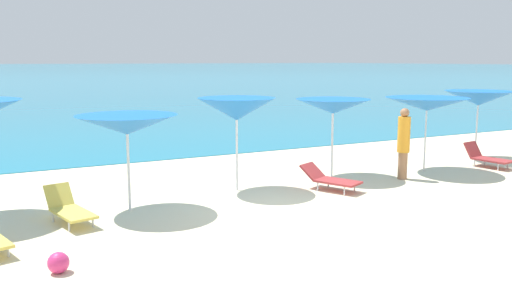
{
  "coord_description": "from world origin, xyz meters",
  "views": [
    {
      "loc": [
        -5.58,
        -9.06,
        3.12
      ],
      "look_at": [
        0.09,
        1.88,
        1.2
      ],
      "focal_mm": 37.98,
      "sensor_mm": 36.0,
      "label": 1
    }
  ],
  "objects_px": {
    "umbrella_2": "(127,125)",
    "umbrella_6": "(478,98)",
    "umbrella_3": "(237,109)",
    "umbrella_4": "(333,106)",
    "lounge_chair_3": "(69,208)",
    "beach_ball": "(58,263)",
    "umbrella_5": "(427,104)",
    "beachgoer_1": "(404,141)",
    "lounge_chair_0": "(330,178)",
    "lounge_chair_1": "(486,157)"
  },
  "relations": [
    {
      "from": "umbrella_3",
      "to": "lounge_chair_1",
      "type": "distance_m",
      "value": 7.97
    },
    {
      "from": "lounge_chair_3",
      "to": "beachgoer_1",
      "type": "relative_size",
      "value": 0.81
    },
    {
      "from": "umbrella_3",
      "to": "umbrella_4",
      "type": "distance_m",
      "value": 2.93
    },
    {
      "from": "umbrella_4",
      "to": "umbrella_6",
      "type": "height_order",
      "value": "umbrella_6"
    },
    {
      "from": "umbrella_4",
      "to": "umbrella_6",
      "type": "bearing_deg",
      "value": 0.7
    },
    {
      "from": "umbrella_6",
      "to": "lounge_chair_1",
      "type": "relative_size",
      "value": 1.53
    },
    {
      "from": "umbrella_2",
      "to": "beach_ball",
      "type": "height_order",
      "value": "umbrella_2"
    },
    {
      "from": "umbrella_3",
      "to": "lounge_chair_3",
      "type": "xyz_separation_m",
      "value": [
        -4.02,
        -0.91,
        -1.67
      ]
    },
    {
      "from": "umbrella_5",
      "to": "beach_ball",
      "type": "distance_m",
      "value": 10.78
    },
    {
      "from": "umbrella_2",
      "to": "umbrella_5",
      "type": "distance_m",
      "value": 8.41
    },
    {
      "from": "umbrella_6",
      "to": "umbrella_3",
      "type": "bearing_deg",
      "value": -178.17
    },
    {
      "from": "lounge_chair_1",
      "to": "lounge_chair_3",
      "type": "relative_size",
      "value": 0.93
    },
    {
      "from": "umbrella_5",
      "to": "beachgoer_1",
      "type": "xyz_separation_m",
      "value": [
        -1.23,
        -0.47,
        -0.89
      ]
    },
    {
      "from": "umbrella_2",
      "to": "umbrella_6",
      "type": "bearing_deg",
      "value": 4.38
    },
    {
      "from": "umbrella_2",
      "to": "lounge_chair_0",
      "type": "height_order",
      "value": "umbrella_2"
    },
    {
      "from": "umbrella_6",
      "to": "beachgoer_1",
      "type": "distance_m",
      "value": 4.35
    },
    {
      "from": "umbrella_3",
      "to": "lounge_chair_3",
      "type": "distance_m",
      "value": 4.45
    },
    {
      "from": "umbrella_2",
      "to": "umbrella_3",
      "type": "distance_m",
      "value": 2.83
    },
    {
      "from": "lounge_chair_3",
      "to": "beachgoer_1",
      "type": "bearing_deg",
      "value": -12.71
    },
    {
      "from": "umbrella_4",
      "to": "lounge_chair_0",
      "type": "distance_m",
      "value": 2.23
    },
    {
      "from": "umbrella_4",
      "to": "lounge_chair_1",
      "type": "xyz_separation_m",
      "value": [
        4.84,
        -0.97,
        -1.6
      ]
    },
    {
      "from": "beach_ball",
      "to": "lounge_chair_1",
      "type": "bearing_deg",
      "value": 12.27
    },
    {
      "from": "beachgoer_1",
      "to": "umbrella_6",
      "type": "bearing_deg",
      "value": 137.38
    },
    {
      "from": "lounge_chair_3",
      "to": "beach_ball",
      "type": "distance_m",
      "value": 2.6
    },
    {
      "from": "umbrella_4",
      "to": "lounge_chair_1",
      "type": "height_order",
      "value": "umbrella_4"
    },
    {
      "from": "lounge_chair_0",
      "to": "umbrella_4",
      "type": "bearing_deg",
      "value": 27.97
    },
    {
      "from": "lounge_chair_3",
      "to": "lounge_chair_0",
      "type": "bearing_deg",
      "value": -13.96
    },
    {
      "from": "lounge_chair_0",
      "to": "beach_ball",
      "type": "relative_size",
      "value": 4.9
    },
    {
      "from": "umbrella_5",
      "to": "beach_ball",
      "type": "height_order",
      "value": "umbrella_5"
    },
    {
      "from": "lounge_chair_3",
      "to": "umbrella_2",
      "type": "bearing_deg",
      "value": 1.31
    },
    {
      "from": "umbrella_2",
      "to": "beachgoer_1",
      "type": "height_order",
      "value": "umbrella_2"
    },
    {
      "from": "lounge_chair_3",
      "to": "beach_ball",
      "type": "bearing_deg",
      "value": -114.72
    },
    {
      "from": "umbrella_6",
      "to": "lounge_chair_0",
      "type": "bearing_deg",
      "value": -168.7
    },
    {
      "from": "umbrella_3",
      "to": "umbrella_4",
      "type": "relative_size",
      "value": 1.04
    },
    {
      "from": "umbrella_4",
      "to": "beach_ball",
      "type": "distance_m",
      "value": 8.5
    },
    {
      "from": "umbrella_3",
      "to": "lounge_chair_0",
      "type": "height_order",
      "value": "umbrella_3"
    },
    {
      "from": "lounge_chair_0",
      "to": "lounge_chair_3",
      "type": "distance_m",
      "value": 6.01
    },
    {
      "from": "umbrella_2",
      "to": "umbrella_6",
      "type": "distance_m",
      "value": 11.29
    },
    {
      "from": "umbrella_5",
      "to": "umbrella_6",
      "type": "distance_m",
      "value": 2.94
    },
    {
      "from": "lounge_chair_1",
      "to": "lounge_chair_3",
      "type": "bearing_deg",
      "value": 171.29
    },
    {
      "from": "lounge_chair_3",
      "to": "beachgoer_1",
      "type": "xyz_separation_m",
      "value": [
        8.43,
        0.02,
        0.72
      ]
    },
    {
      "from": "umbrella_3",
      "to": "lounge_chair_3",
      "type": "bearing_deg",
      "value": -167.27
    },
    {
      "from": "umbrella_4",
      "to": "umbrella_5",
      "type": "relative_size",
      "value": 0.9
    },
    {
      "from": "umbrella_6",
      "to": "beach_ball",
      "type": "distance_m",
      "value": 13.69
    },
    {
      "from": "lounge_chair_1",
      "to": "umbrella_2",
      "type": "bearing_deg",
      "value": 169.64
    },
    {
      "from": "lounge_chair_0",
      "to": "beachgoer_1",
      "type": "height_order",
      "value": "beachgoer_1"
    },
    {
      "from": "umbrella_6",
      "to": "umbrella_4",
      "type": "bearing_deg",
      "value": -179.3
    },
    {
      "from": "umbrella_5",
      "to": "beachgoer_1",
      "type": "distance_m",
      "value": 1.59
    },
    {
      "from": "umbrella_2",
      "to": "lounge_chair_3",
      "type": "relative_size",
      "value": 1.43
    },
    {
      "from": "lounge_chair_1",
      "to": "beachgoer_1",
      "type": "bearing_deg",
      "value": 172.72
    }
  ]
}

